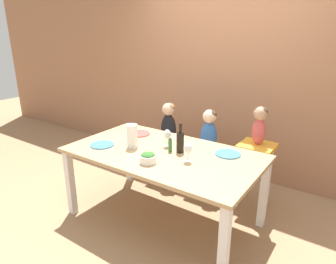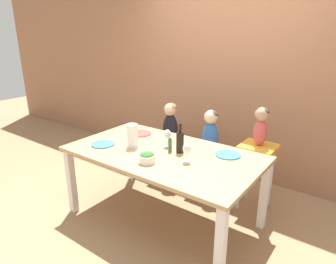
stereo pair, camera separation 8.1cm
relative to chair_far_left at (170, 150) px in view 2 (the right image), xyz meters
name	(u,v)px [view 2 (the right image)]	position (x,y,z in m)	size (l,w,h in m)	color
ground_plane	(164,218)	(0.47, -0.77, -0.40)	(14.00, 14.00, 0.00)	#9E7A56
wall_back	(231,73)	(0.47, 0.66, 0.95)	(10.00, 0.06, 2.70)	#9E6B4C
dining_table	(163,160)	(0.47, -0.77, 0.27)	(1.85, 1.04, 0.75)	tan
chair_far_left	(170,150)	(0.00, 0.00, 0.00)	(0.42, 0.40, 0.48)	silver
chair_far_center	(209,161)	(0.56, 0.00, 0.00)	(0.42, 0.40, 0.48)	silver
chair_right_highchair	(257,159)	(1.13, 0.00, 0.17)	(0.36, 0.34, 0.73)	silver
person_child_left	(170,123)	(0.00, 0.00, 0.37)	(0.20, 0.16, 0.54)	black
person_child_center	(210,131)	(0.56, 0.00, 0.37)	(0.20, 0.16, 0.54)	#3366B2
person_baby_right	(261,123)	(1.13, 0.00, 0.57)	(0.14, 0.15, 0.41)	#C64C4C
wine_bottle	(180,141)	(0.61, -0.69, 0.46)	(0.07, 0.07, 0.29)	black
paper_towel_roll	(133,136)	(0.15, -0.85, 0.47)	(0.11, 0.11, 0.24)	white
wine_glass_near	(187,149)	(0.78, -0.84, 0.47)	(0.07, 0.07, 0.18)	white
wine_glass_far	(167,135)	(0.42, -0.64, 0.47)	(0.07, 0.07, 0.18)	white
salad_bowl_large	(147,157)	(0.51, -1.05, 0.40)	(0.15, 0.15, 0.10)	white
dinner_plate_front_left	(103,144)	(-0.14, -0.99, 0.36)	(0.24, 0.24, 0.01)	teal
dinner_plate_back_left	(141,133)	(-0.05, -0.50, 0.36)	(0.24, 0.24, 0.01)	#D14C47
dinner_plate_back_right	(228,155)	(1.01, -0.48, 0.36)	(0.24, 0.24, 0.01)	teal
condiment_bottle_hot_sauce	(170,145)	(0.52, -0.73, 0.42)	(0.04, 0.04, 0.15)	#336633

